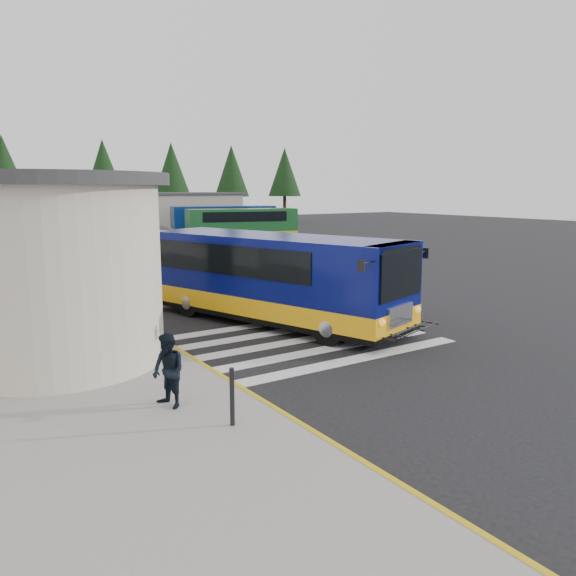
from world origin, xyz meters
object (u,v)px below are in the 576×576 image
transit_bus (272,281)px  far_bus_b (242,223)px  far_bus_a (224,220)px  pedestrian_b (168,371)px  pedestrian_a (102,333)px  bollard (232,397)px

transit_bus → far_bus_b: bearing=45.5°
far_bus_a → pedestrian_b: bearing=165.5°
far_bus_a → far_bus_b: size_ratio=1.03×
transit_bus → pedestrian_a: (-6.45, -2.47, -0.38)m
transit_bus → far_bus_a: size_ratio=1.07×
transit_bus → bollard: size_ratio=9.71×
transit_bus → pedestrian_b: 8.32m
transit_bus → pedestrian_a: transit_bus is taller
far_bus_b → bollard: bearing=164.4°
transit_bus → far_bus_a: (14.64, 32.58, 0.21)m
bollard → far_bus_b: bearing=61.1°
bollard → far_bus_b: 39.48m
far_bus_b → transit_bus: bearing=166.6°
pedestrian_a → far_bus_a: far_bus_a is taller
pedestrian_a → far_bus_b: bearing=-63.0°
pedestrian_a → bollard: pedestrian_a is taller
pedestrian_a → transit_bus: bearing=-97.9°
transit_bus → far_bus_a: bearing=48.0°
transit_bus → far_bus_a: transit_bus is taller
pedestrian_a → bollard: size_ratio=1.61×
pedestrian_b → bollard: size_ratio=1.37×
pedestrian_a → far_bus_b: far_bus_b is taller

